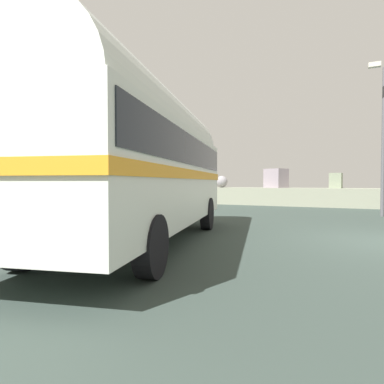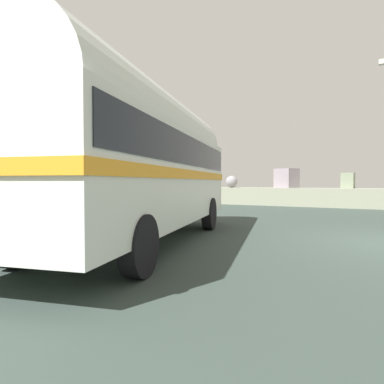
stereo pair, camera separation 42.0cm
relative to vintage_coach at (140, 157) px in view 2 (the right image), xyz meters
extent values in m
cube|color=#989F71|center=(-6.71, 14.80, -0.34)|extent=(1.28, 1.28, 1.21)
sphere|color=gray|center=(-3.28, 14.09, -0.57)|extent=(0.76, 0.76, 0.76)
cube|color=gray|center=(0.17, 14.53, -0.36)|extent=(1.52, 1.45, 1.18)
cube|color=gray|center=(3.59, 14.73, -0.51)|extent=(0.72, 0.93, 0.88)
cylinder|color=black|center=(-1.69, 2.26, -1.55)|extent=(0.50, 1.00, 0.96)
cylinder|color=black|center=(0.46, 2.79, -1.55)|extent=(0.50, 1.00, 0.96)
cylinder|color=black|center=(-0.45, -2.80, -1.55)|extent=(0.50, 1.00, 0.96)
cylinder|color=black|center=(1.69, -2.27, -1.55)|extent=(0.50, 1.00, 0.96)
cube|color=silver|center=(0.00, 0.00, -0.48)|extent=(4.32, 8.73, 2.10)
cylinder|color=silver|center=(0.00, 0.00, 0.57)|extent=(4.05, 8.36, 2.20)
cube|color=orange|center=(0.00, 0.00, -0.42)|extent=(4.39, 8.82, 0.20)
cube|color=black|center=(0.00, 0.00, 0.10)|extent=(4.28, 8.41, 0.64)
cube|color=silver|center=(-1.01, 4.14, -1.35)|extent=(2.25, 0.70, 0.28)
camera|label=1|loc=(4.36, -6.44, -0.59)|focal=31.10mm
camera|label=2|loc=(4.73, -6.25, -0.59)|focal=31.10mm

